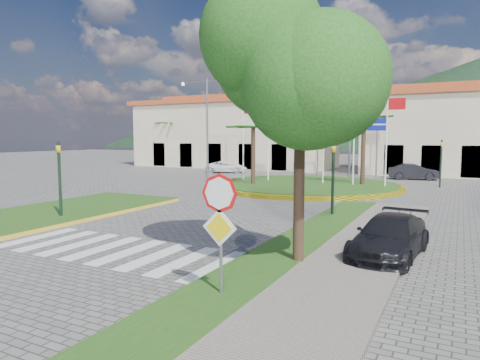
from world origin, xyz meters
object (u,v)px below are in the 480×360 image
at_px(roundabout_island, 306,185).
at_px(stop_sign, 220,216).
at_px(car_dark_b, 414,172).
at_px(deciduous_tree, 301,65).
at_px(white_van, 226,167).
at_px(car_dark_a, 282,164).
at_px(car_side_right, 390,237).

height_order(roundabout_island, stop_sign, roundabout_island).
distance_m(roundabout_island, car_dark_b, 10.81).
bearing_deg(stop_sign, deciduous_tree, 78.82).
relative_size(roundabout_island, car_dark_b, 3.32).
xyz_separation_m(roundabout_island, white_van, (-10.63, 8.00, 0.37)).
height_order(car_dark_a, car_side_right, car_dark_a).
xyz_separation_m(roundabout_island, car_dark_b, (5.88, 9.06, 0.46)).
relative_size(roundabout_island, car_dark_a, 3.64).
bearing_deg(white_van, roundabout_island, -150.28).
xyz_separation_m(stop_sign, car_dark_a, (-12.02, 33.61, -1.20)).
distance_m(car_dark_a, car_side_right, 32.09).
xyz_separation_m(roundabout_island, stop_sign, (4.90, -20.04, 1.62)).
bearing_deg(car_side_right, stop_sign, -111.80).
relative_size(roundabout_island, stop_sign, 4.79).
bearing_deg(roundabout_island, car_dark_b, 57.00).
distance_m(stop_sign, deciduous_tree, 4.59).
bearing_deg(white_van, stop_sign, -174.34).
distance_m(deciduous_tree, white_van, 30.11).
xyz_separation_m(roundabout_island, car_side_right, (7.50, -15.00, 0.41)).
xyz_separation_m(white_van, car_dark_b, (16.52, 1.06, 0.09)).
height_order(roundabout_island, car_dark_a, roundabout_island).
relative_size(stop_sign, deciduous_tree, 0.39).
bearing_deg(car_side_right, roundabout_island, 122.06).
bearing_deg(car_dark_b, roundabout_island, 135.94).
bearing_deg(roundabout_island, stop_sign, -76.27).
bearing_deg(white_van, car_dark_b, -109.64).
bearing_deg(white_van, car_side_right, -165.07).
distance_m(deciduous_tree, car_dark_a, 33.39).
relative_size(car_dark_b, car_side_right, 0.95).
bearing_deg(deciduous_tree, car_dark_a, 112.43).
bearing_deg(car_dark_a, car_dark_b, -127.39).
bearing_deg(car_side_right, white_van, 133.75).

